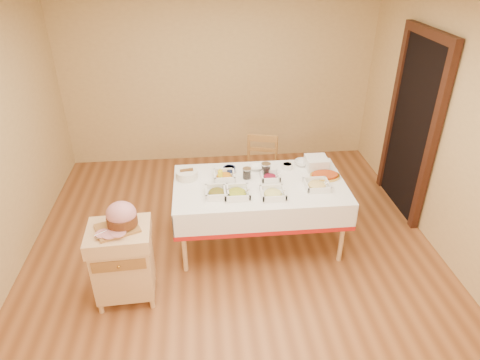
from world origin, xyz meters
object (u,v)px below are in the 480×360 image
object	(u,v)px
dining_chair	(261,171)
bread_basket	(187,174)
mustard_bottle	(220,176)
dining_table	(259,196)
preserve_jar_left	(247,174)
plate_stack	(316,163)
butcher_cart	(123,259)
brass_platter	(325,176)
preserve_jar_right	(266,169)
ham_on_board	(121,217)

from	to	relation	value
dining_chair	bread_basket	xyz separation A→B (m)	(-0.90, -0.61, 0.34)
dining_chair	mustard_bottle	distance (m)	0.98
dining_table	mustard_bottle	world-z (taller)	mustard_bottle
dining_table	bread_basket	size ratio (longest dim) A/B	7.80
dining_chair	preserve_jar_left	xyz separation A→B (m)	(-0.26, -0.67, 0.35)
dining_table	mustard_bottle	distance (m)	0.48
mustard_bottle	bread_basket	world-z (taller)	mustard_bottle
mustard_bottle	plate_stack	world-z (taller)	mustard_bottle
butcher_cart	preserve_jar_left	world-z (taller)	preserve_jar_left
dining_table	dining_chair	distance (m)	0.82
bread_basket	preserve_jar_left	bearing A→B (deg)	-5.84
bread_basket	dining_table	bearing A→B (deg)	-14.27
bread_basket	brass_platter	size ratio (longest dim) A/B	0.71
preserve_jar_right	bread_basket	bearing A→B (deg)	-180.00
butcher_cart	bread_basket	size ratio (longest dim) A/B	3.39
dining_table	preserve_jar_right	bearing A→B (deg)	64.15
preserve_jar_left	butcher_cart	bearing A→B (deg)	-145.52
ham_on_board	brass_platter	world-z (taller)	ham_on_board
butcher_cart	preserve_jar_right	size ratio (longest dim) A/B	5.98
dining_table	ham_on_board	size ratio (longest dim) A/B	4.81
plate_stack	bread_basket	bearing A→B (deg)	-176.48
butcher_cart	brass_platter	world-z (taller)	brass_platter
dining_chair	bread_basket	world-z (taller)	dining_chair
preserve_jar_left	bread_basket	xyz separation A→B (m)	(-0.65, 0.07, -0.01)
dining_table	brass_platter	size ratio (longest dim) A/B	5.52
ham_on_board	preserve_jar_left	bearing A→B (deg)	34.36
dining_table	brass_platter	xyz separation A→B (m)	(0.72, 0.06, 0.18)
preserve_jar_left	brass_platter	xyz separation A→B (m)	(0.85, -0.07, -0.03)
butcher_cart	ham_on_board	bearing A→B (deg)	38.16
butcher_cart	plate_stack	bearing A→B (deg)	26.24
preserve_jar_right	dining_table	bearing A→B (deg)	-115.85
dining_table	dining_chair	size ratio (longest dim) A/B	2.02
dining_chair	brass_platter	world-z (taller)	dining_chair
ham_on_board	preserve_jar_left	xyz separation A→B (m)	(1.21, 0.83, -0.08)
ham_on_board	dining_table	bearing A→B (deg)	27.61
brass_platter	dining_chair	bearing A→B (deg)	128.56
dining_table	plate_stack	xyz separation A→B (m)	(0.68, 0.28, 0.23)
preserve_jar_left	dining_chair	bearing A→B (deg)	69.07
ham_on_board	preserve_jar_right	bearing A→B (deg)	32.02
ham_on_board	mustard_bottle	size ratio (longest dim) A/B	2.27
butcher_cart	preserve_jar_right	xyz separation A→B (m)	(1.47, 0.92, 0.37)
preserve_jar_left	mustard_bottle	bearing A→B (deg)	-169.44
preserve_jar_left	brass_platter	size ratio (longest dim) A/B	0.36
ham_on_board	plate_stack	distance (m)	2.24
preserve_jar_left	preserve_jar_right	distance (m)	0.23
plate_stack	brass_platter	bearing A→B (deg)	-79.53
preserve_jar_left	ham_on_board	bearing A→B (deg)	-145.64
butcher_cart	ham_on_board	xyz separation A→B (m)	(0.04, 0.03, 0.45)
butcher_cart	bread_basket	bearing A→B (deg)	56.88
butcher_cart	brass_platter	size ratio (longest dim) A/B	2.40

